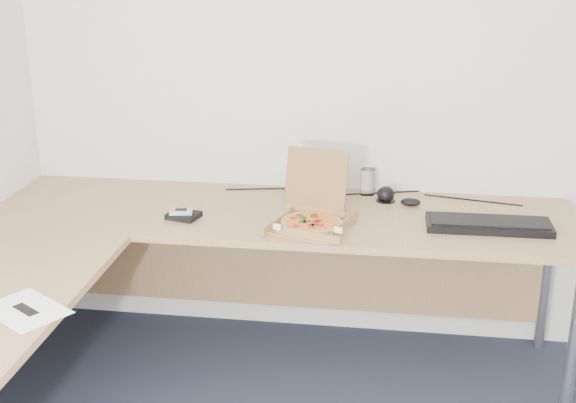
# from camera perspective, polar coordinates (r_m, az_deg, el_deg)

# --- Properties ---
(room_shell) EXTENTS (3.50, 3.50, 2.50)m
(room_shell) POSITION_cam_1_polar(r_m,az_deg,el_deg) (1.72, 8.94, -1.28)
(room_shell) COLOR silver
(room_shell) RESTS_ON ground
(desk) EXTENTS (2.50, 2.20, 0.73)m
(desk) POSITION_cam_1_polar(r_m,az_deg,el_deg) (2.93, -8.12, -3.84)
(desk) COLOR #A77C50
(desk) RESTS_ON ground
(pizza_box) EXTENTS (0.28, 0.32, 0.28)m
(pizza_box) POSITION_cam_1_polar(r_m,az_deg,el_deg) (3.07, 1.81, -1.30)
(pizza_box) COLOR #9E713F
(pizza_box) RESTS_ON desk
(drinking_glass) EXTENTS (0.07, 0.07, 0.12)m
(drinking_glass) POSITION_cam_1_polar(r_m,az_deg,el_deg) (3.45, 6.03, 1.48)
(drinking_glass) COLOR white
(drinking_glass) RESTS_ON desk
(keyboard) EXTENTS (0.50, 0.18, 0.03)m
(keyboard) POSITION_cam_1_polar(r_m,az_deg,el_deg) (3.16, 14.92, -1.72)
(keyboard) COLOR black
(keyboard) RESTS_ON desk
(mouse) EXTENTS (0.10, 0.08, 0.03)m
(mouse) POSITION_cam_1_polar(r_m,az_deg,el_deg) (3.35, 9.25, -0.03)
(mouse) COLOR black
(mouse) RESTS_ON desk
(wallet) EXTENTS (0.15, 0.13, 0.02)m
(wallet) POSITION_cam_1_polar(r_m,az_deg,el_deg) (3.19, -7.90, -1.05)
(wallet) COLOR black
(wallet) RESTS_ON desk
(phone) EXTENTS (0.10, 0.06, 0.02)m
(phone) POSITION_cam_1_polar(r_m,az_deg,el_deg) (3.18, -8.09, -0.77)
(phone) COLOR #B2B5BA
(phone) RESTS_ON wallet
(paper_sheet) EXTENTS (0.33, 0.30, 0.00)m
(paper_sheet) POSITION_cam_1_polar(r_m,az_deg,el_deg) (2.55, -19.22, -7.74)
(paper_sheet) COLOR white
(paper_sheet) RESTS_ON desk
(dome_speaker) EXTENTS (0.09, 0.09, 0.07)m
(dome_speaker) POSITION_cam_1_polar(r_m,az_deg,el_deg) (3.38, 7.40, 0.61)
(dome_speaker) COLOR black
(dome_speaker) RESTS_ON desk
(cable_bundle) EXTENTS (0.65, 0.13, 0.01)m
(cable_bundle) POSITION_cam_1_polar(r_m,az_deg,el_deg) (3.47, 5.77, 0.60)
(cable_bundle) COLOR black
(cable_bundle) RESTS_ON desk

